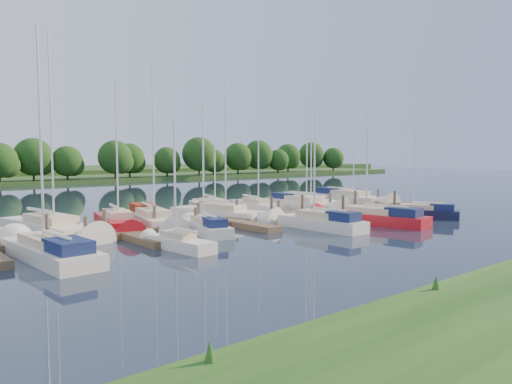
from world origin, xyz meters
TOP-DOWN VIEW (x-y plane):
  - ground at (0.00, 0.00)m, footprint 260.00×260.00m
  - dock at (0.00, 7.31)m, footprint 40.00×6.00m
  - mooring_pilings at (0.00, 8.43)m, footprint 38.24×2.84m
  - far_shore at (0.00, 75.00)m, footprint 180.00×30.00m
  - treeline at (-2.33, 61.53)m, footprint 143.70×9.60m
  - sailboat_n_2 at (-11.17, 11.38)m, footprint 3.79×10.29m
  - sailboat_n_3 at (-6.91, 11.30)m, footprint 3.40×8.21m
  - sailboat_n_4 at (-4.38, 11.13)m, footprint 3.61×9.07m
  - sailboat_n_5 at (1.26, 10.48)m, footprint 4.34×9.42m
  - sailboat_n_6 at (2.99, 14.18)m, footprint 3.95×8.67m
  - sailboat_n_7 at (7.40, 13.78)m, footprint 2.78×7.87m
  - sailboat_n_8 at (11.63, 12.18)m, footprint 2.67×9.48m
  - sailboat_n_9 at (13.16, 12.97)m, footprint 2.28×8.10m
  - sailboat_n_10 at (19.00, 12.84)m, footprint 2.84×10.29m
  - sailboat_s_0 at (-13.61, 4.22)m, footprint 2.63×9.21m
  - sailboat_s_1 at (-7.49, 2.40)m, footprint 1.69×5.42m
  - sailboat_s_2 at (-3.42, 5.84)m, footprint 3.01×6.70m
  - sailboat_s_3 at (3.46, 2.50)m, footprint 2.14×7.67m
  - sailboat_s_4 at (8.21, 1.76)m, footprint 3.45×8.93m
  - sailboat_s_5 at (13.81, 1.56)m, footprint 4.04×6.55m

SIDE VIEW (x-z plane):
  - ground at x=0.00m, z-range 0.00..0.00m
  - dock at x=0.00m, z-range 0.00..0.40m
  - sailboat_n_7 at x=7.40m, z-range -4.68..5.22m
  - sailboat_s_1 at x=-7.49m, z-range -3.26..3.81m
  - sailboat_n_9 at x=13.16m, z-range -4.89..5.44m
  - sailboat_n_5 at x=1.26m, z-range -5.69..6.25m
  - sailboat_n_6 at x=2.99m, z-range -5.26..5.82m
  - sailboat_n_2 at x=-11.17m, z-range -6.18..6.74m
  - sailboat_n_3 at x=-6.91m, z-range -4.99..5.56m
  - far_shore at x=0.00m, z-range 0.00..0.60m
  - sailboat_n_8 at x=11.63m, z-range -5.64..6.28m
  - sailboat_s_5 at x=13.81m, z-range -4.05..4.69m
  - sailboat_s_2 at x=-3.42m, z-range -4.01..4.66m
  - sailboat_s_0 at x=-13.61m, z-range -5.50..6.16m
  - sailboat_n_4 at x=-4.38m, z-range -5.39..6.06m
  - sailboat_n_10 at x=19.00m, z-range -6.15..6.82m
  - sailboat_s_4 at x=8.21m, z-range -5.32..6.00m
  - sailboat_s_3 at x=3.46m, z-range -4.64..5.33m
  - mooring_pilings at x=0.00m, z-range -0.40..1.60m
  - treeline at x=-2.33m, z-range -0.03..8.25m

